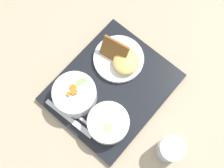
{
  "coord_description": "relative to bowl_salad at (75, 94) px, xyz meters",
  "views": [
    {
      "loc": [
        -0.2,
        -0.19,
        0.91
      ],
      "look_at": [
        0.0,
        0.0,
        0.05
      ],
      "focal_mm": 45.0,
      "sensor_mm": 36.0,
      "label": 1
    }
  ],
  "objects": [
    {
      "name": "glass_water",
      "position": [
        0.08,
        -0.33,
        -0.01
      ],
      "size": [
        0.08,
        0.08,
        0.09
      ],
      "color": "silver",
      "rests_on": "ground_plane"
    },
    {
      "name": "knife",
      "position": [
        -0.06,
        -0.08,
        -0.03
      ],
      "size": [
        0.04,
        0.19,
        0.02
      ],
      "rotation": [
        0.0,
        0.0,
        1.67
      ],
      "color": "silver",
      "rests_on": "serving_tray"
    },
    {
      "name": "serving_tray",
      "position": [
        0.11,
        -0.06,
        -0.04
      ],
      "size": [
        0.41,
        0.35,
        0.02
      ],
      "color": "black",
      "rests_on": "ground_plane"
    },
    {
      "name": "bowl_soup",
      "position": [
        0.01,
        -0.14,
        -0.0
      ],
      "size": [
        0.13,
        0.13,
        0.05
      ],
      "color": "white",
      "rests_on": "serving_tray"
    },
    {
      "name": "plate_main",
      "position": [
        0.19,
        -0.02,
        -0.01
      ],
      "size": [
        0.17,
        0.17,
        0.09
      ],
      "color": "white",
      "rests_on": "serving_tray"
    },
    {
      "name": "spoon",
      "position": [
        -0.04,
        -0.06,
        -0.03
      ],
      "size": [
        0.03,
        0.14,
        0.01
      ],
      "rotation": [
        0.0,
        0.0,
        1.68
      ],
      "color": "silver",
      "rests_on": "serving_tray"
    },
    {
      "name": "bowl_salad",
      "position": [
        0.0,
        0.0,
        0.0
      ],
      "size": [
        0.14,
        0.14,
        0.06
      ],
      "color": "white",
      "rests_on": "serving_tray"
    },
    {
      "name": "ground_plane",
      "position": [
        0.11,
        -0.06,
        -0.05
      ],
      "size": [
        4.0,
        4.0,
        0.0
      ],
      "primitive_type": "plane",
      "color": "tan"
    }
  ]
}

